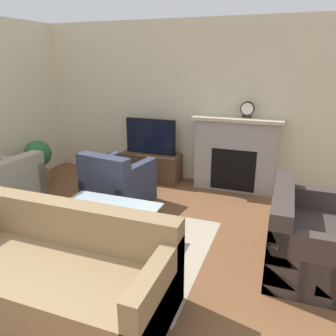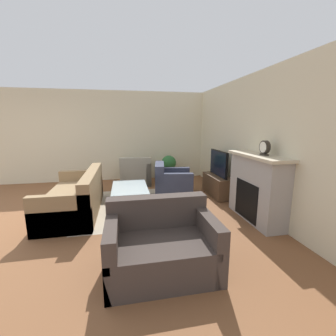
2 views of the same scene
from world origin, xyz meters
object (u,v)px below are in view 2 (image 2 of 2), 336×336
tv (219,163)px  armchair_by_window (136,174)px  armchair_accent (172,185)px  potted_plant (169,166)px  mantel_clock (265,148)px  couch_loveseat (161,246)px  coffee_table (130,188)px  couch_sectional (76,198)px

tv → armchair_by_window: 2.45m
tv → armchair_accent: tv is taller
potted_plant → mantel_clock: bearing=16.3°
tv → couch_loveseat: size_ratio=0.71×
tv → armchair_accent: (-0.06, -1.14, -0.50)m
armchair_accent → mantel_clock: mantel_clock is taller
couch_loveseat → armchair_by_window: same height
coffee_table → couch_loveseat: bearing=7.8°
potted_plant → coffee_table: bearing=-31.3°
armchair_by_window → coffee_table: bearing=86.0°
tv → couch_loveseat: tv is taller
couch_sectional → armchair_by_window: 2.32m
couch_loveseat → coffee_table: (-2.20, -0.30, 0.10)m
couch_loveseat → mantel_clock: bearing=26.2°
couch_loveseat → potted_plant: (-4.26, 0.95, 0.17)m
couch_sectional → coffee_table: (-0.14, 1.05, 0.11)m
coffee_table → mantel_clock: mantel_clock is taller
mantel_clock → couch_loveseat: bearing=-63.8°
couch_sectional → coffee_table: bearing=97.8°
couch_sectional → couch_loveseat: 2.46m
mantel_clock → armchair_accent: bearing=-143.3°
couch_loveseat → armchair_accent: size_ratio=1.32×
tv → coffee_table: (0.35, -2.13, -0.40)m
tv → potted_plant: (-1.71, -0.88, -0.34)m
coffee_table → armchair_by_window: bearing=173.0°
coffee_table → tv: bearing=99.3°
armchair_by_window → armchair_accent: same height
couch_loveseat → mantel_clock: size_ratio=5.04×
armchair_accent → coffee_table: size_ratio=0.83×
coffee_table → potted_plant: bearing=148.7°
couch_sectional → armchair_accent: 2.11m
armchair_accent → coffee_table: 1.07m
armchair_accent → potted_plant: 1.68m
coffee_table → armchair_accent: bearing=112.4°
coffee_table → mantel_clock: size_ratio=4.61×
armchair_by_window → armchair_accent: (1.39, 0.77, 0.00)m
armchair_by_window → couch_loveseat: bearing=94.1°
couch_sectional → mantel_clock: 3.61m
armchair_by_window → armchair_accent: size_ratio=0.97×
armchair_accent → potted_plant: armchair_accent is taller
potted_plant → armchair_accent: bearing=-9.2°
couch_loveseat → potted_plant: size_ratio=1.64×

